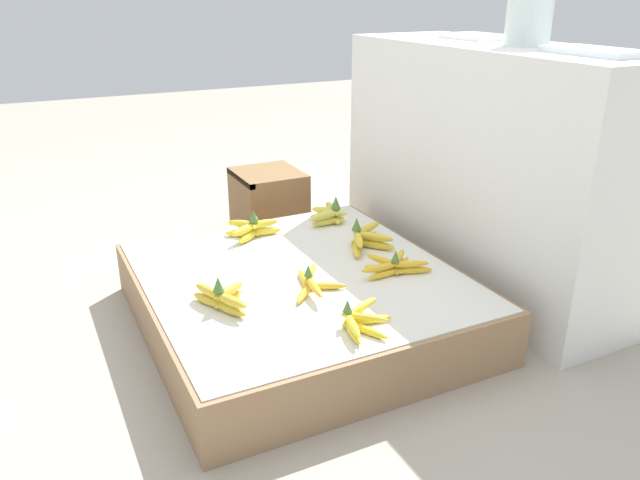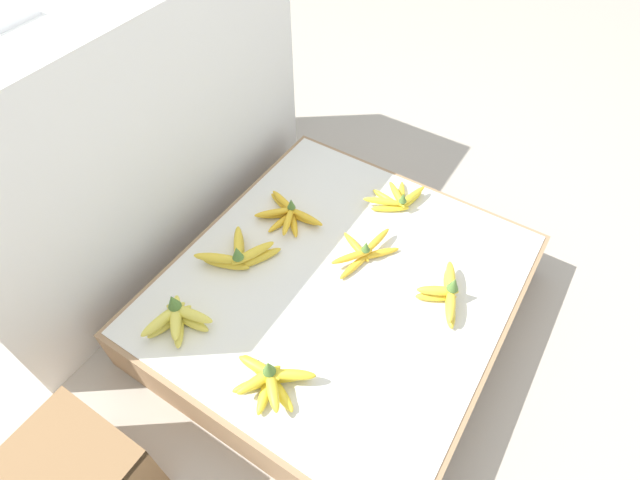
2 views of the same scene
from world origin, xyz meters
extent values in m
plane|color=#A89E8E|center=(0.00, 0.00, 0.00)|extent=(10.00, 10.00, 0.00)
cube|color=#997551|center=(0.00, 0.00, 0.09)|extent=(1.03, 0.95, 0.18)
cube|color=silver|center=(0.00, 0.00, 0.18)|extent=(1.00, 0.93, 0.00)
cube|color=white|center=(-0.05, 0.78, 0.42)|extent=(1.25, 0.44, 0.84)
ellipsoid|color=gold|center=(0.15, -0.28, 0.19)|extent=(0.12, 0.08, 0.03)
ellipsoid|color=gold|center=(0.09, -0.26, 0.19)|extent=(0.09, 0.12, 0.03)
ellipsoid|color=gold|center=(0.07, -0.32, 0.19)|extent=(0.12, 0.08, 0.03)
ellipsoid|color=gold|center=(0.16, -0.28, 0.22)|extent=(0.12, 0.08, 0.03)
ellipsoid|color=gold|center=(0.10, -0.26, 0.22)|extent=(0.08, 0.12, 0.03)
ellipsoid|color=gold|center=(0.07, -0.31, 0.22)|extent=(0.12, 0.07, 0.03)
cone|color=#4C7533|center=(0.11, -0.30, 0.26)|extent=(0.03, 0.03, 0.04)
ellipsoid|color=yellow|center=(-0.36, 0.02, 0.19)|extent=(0.04, 0.13, 0.03)
ellipsoid|color=yellow|center=(-0.39, 0.01, 0.19)|extent=(0.12, 0.10, 0.03)
ellipsoid|color=yellow|center=(-0.40, -0.02, 0.19)|extent=(0.13, 0.07, 0.03)
ellipsoid|color=yellow|center=(-0.38, -0.05, 0.19)|extent=(0.07, 0.13, 0.03)
ellipsoid|color=yellow|center=(-0.34, -0.04, 0.19)|extent=(0.10, 0.11, 0.03)
ellipsoid|color=yellow|center=(-0.36, 0.02, 0.22)|extent=(0.03, 0.13, 0.03)
ellipsoid|color=yellow|center=(-0.39, 0.00, 0.22)|extent=(0.13, 0.07, 0.03)
ellipsoid|color=yellow|center=(-0.39, -0.04, 0.22)|extent=(0.11, 0.11, 0.03)
ellipsoid|color=yellow|center=(-0.34, -0.06, 0.22)|extent=(0.09, 0.12, 0.03)
cone|color=#4C7533|center=(-0.36, -0.01, 0.26)|extent=(0.03, 0.03, 0.05)
ellipsoid|color=gold|center=(0.15, -0.05, 0.19)|extent=(0.12, 0.11, 0.02)
ellipsoid|color=gold|center=(0.13, 0.02, 0.19)|extent=(0.08, 0.13, 0.02)
ellipsoid|color=gold|center=(0.07, -0.01, 0.19)|extent=(0.14, 0.05, 0.02)
ellipsoid|color=gold|center=(0.17, -0.03, 0.21)|extent=(0.14, 0.04, 0.02)
ellipsoid|color=gold|center=(0.08, 0.01, 0.21)|extent=(0.12, 0.10, 0.02)
cone|color=#4C7533|center=(0.11, -0.02, 0.24)|extent=(0.03, 0.03, 0.04)
ellipsoid|color=yellow|center=(0.40, -0.03, 0.19)|extent=(0.13, 0.05, 0.02)
ellipsoid|color=yellow|center=(0.41, 0.01, 0.19)|extent=(0.12, 0.07, 0.02)
ellipsoid|color=yellow|center=(0.37, 0.04, 0.19)|extent=(0.05, 0.13, 0.02)
ellipsoid|color=yellow|center=(0.34, 0.01, 0.19)|extent=(0.09, 0.12, 0.02)
ellipsoid|color=yellow|center=(0.41, -0.03, 0.21)|extent=(0.13, 0.05, 0.02)
ellipsoid|color=yellow|center=(0.39, 0.01, 0.21)|extent=(0.10, 0.11, 0.02)
ellipsoid|color=yellow|center=(0.33, 0.04, 0.21)|extent=(0.07, 0.13, 0.02)
cone|color=#4C7533|center=(0.36, -0.02, 0.24)|extent=(0.03, 0.03, 0.04)
ellipsoid|color=#DBCC4C|center=(-0.38, 0.32, 0.19)|extent=(0.15, 0.06, 0.03)
ellipsoid|color=#DBCC4C|center=(-0.37, 0.29, 0.19)|extent=(0.13, 0.12, 0.03)
ellipsoid|color=#DBCC4C|center=(-0.35, 0.28, 0.19)|extent=(0.04, 0.15, 0.03)
ellipsoid|color=#DBCC4C|center=(-0.39, 0.32, 0.22)|extent=(0.15, 0.05, 0.03)
ellipsoid|color=#DBCC4C|center=(-0.37, 0.30, 0.22)|extent=(0.13, 0.12, 0.03)
ellipsoid|color=#DBCC4C|center=(-0.34, 0.27, 0.22)|extent=(0.06, 0.15, 0.03)
cone|color=#4C7533|center=(-0.35, 0.31, 0.26)|extent=(0.04, 0.04, 0.05)
ellipsoid|color=gold|center=(-0.07, 0.25, 0.19)|extent=(0.14, 0.09, 0.03)
ellipsoid|color=gold|center=(-0.07, 0.32, 0.19)|extent=(0.13, 0.11, 0.03)
ellipsoid|color=gold|center=(-0.14, 0.32, 0.19)|extent=(0.08, 0.15, 0.03)
ellipsoid|color=gold|center=(-0.08, 0.26, 0.22)|extent=(0.15, 0.08, 0.03)
ellipsoid|color=gold|center=(-0.08, 0.32, 0.22)|extent=(0.13, 0.11, 0.03)
ellipsoid|color=gold|center=(-0.15, 0.34, 0.22)|extent=(0.09, 0.14, 0.03)
cone|color=#4C7533|center=(-0.12, 0.28, 0.26)|extent=(0.03, 0.03, 0.05)
ellipsoid|color=gold|center=(0.16, 0.32, 0.19)|extent=(0.07, 0.13, 0.02)
ellipsoid|color=gold|center=(0.11, 0.31, 0.19)|extent=(0.10, 0.12, 0.02)
ellipsoid|color=gold|center=(0.10, 0.28, 0.19)|extent=(0.13, 0.05, 0.02)
ellipsoid|color=gold|center=(0.11, 0.25, 0.19)|extent=(0.11, 0.11, 0.02)
ellipsoid|color=gold|center=(0.14, 0.23, 0.19)|extent=(0.04, 0.13, 0.02)
ellipsoid|color=gold|center=(0.15, 0.31, 0.21)|extent=(0.07, 0.13, 0.02)
ellipsoid|color=gold|center=(0.10, 0.31, 0.21)|extent=(0.11, 0.11, 0.02)
ellipsoid|color=gold|center=(0.09, 0.25, 0.21)|extent=(0.13, 0.07, 0.02)
ellipsoid|color=gold|center=(0.14, 0.21, 0.21)|extent=(0.03, 0.13, 0.02)
cone|color=#4C7533|center=(0.14, 0.27, 0.24)|extent=(0.03, 0.03, 0.04)
camera|label=1|loc=(1.63, -0.73, 1.02)|focal=35.00mm
camera|label=2|loc=(-0.75, -0.41, 1.39)|focal=28.00mm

